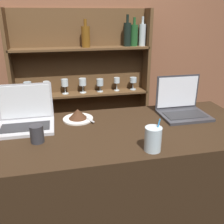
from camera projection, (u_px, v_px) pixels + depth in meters
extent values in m
cube|color=black|center=(86.00, 207.00, 1.61)|extent=(2.07, 0.69, 1.06)
cube|color=brown|center=(68.00, 52.00, 2.41)|extent=(7.00, 0.06, 2.70)
cube|color=brown|center=(16.00, 107.00, 2.37)|extent=(0.03, 0.18, 1.75)
cube|color=brown|center=(144.00, 98.00, 2.63)|extent=(0.03, 0.18, 1.75)
cube|color=brown|center=(83.00, 99.00, 2.57)|extent=(1.32, 0.02, 1.75)
cube|color=brown|center=(85.00, 133.00, 2.62)|extent=(1.28, 0.18, 0.02)
cube|color=brown|center=(83.00, 94.00, 2.47)|extent=(1.28, 0.18, 0.02)
cube|color=brown|center=(81.00, 49.00, 2.31)|extent=(1.28, 0.18, 0.02)
cylinder|color=silver|center=(29.00, 96.00, 2.36)|extent=(0.06, 0.06, 0.01)
cylinder|color=silver|center=(28.00, 92.00, 2.34)|extent=(0.01, 0.01, 0.08)
cylinder|color=silver|center=(27.00, 85.00, 2.32)|extent=(0.07, 0.07, 0.05)
cylinder|color=silver|center=(47.00, 95.00, 2.39)|extent=(0.06, 0.06, 0.01)
cylinder|color=silver|center=(47.00, 91.00, 2.38)|extent=(0.01, 0.01, 0.06)
cylinder|color=silver|center=(46.00, 85.00, 2.36)|extent=(0.06, 0.06, 0.06)
cylinder|color=silver|center=(65.00, 93.00, 2.43)|extent=(0.06, 0.06, 0.01)
cylinder|color=silver|center=(65.00, 90.00, 2.41)|extent=(0.01, 0.01, 0.07)
cylinder|color=silver|center=(65.00, 83.00, 2.39)|extent=(0.07, 0.07, 0.07)
cylinder|color=silver|center=(83.00, 92.00, 2.46)|extent=(0.06, 0.06, 0.01)
cylinder|color=silver|center=(83.00, 89.00, 2.45)|extent=(0.01, 0.01, 0.07)
cylinder|color=silver|center=(83.00, 82.00, 2.42)|extent=(0.07, 0.07, 0.07)
cylinder|color=silver|center=(100.00, 91.00, 2.49)|extent=(0.06, 0.06, 0.01)
cylinder|color=silver|center=(100.00, 88.00, 2.48)|extent=(0.01, 0.01, 0.06)
cylinder|color=silver|center=(100.00, 82.00, 2.46)|extent=(0.07, 0.07, 0.07)
cylinder|color=silver|center=(117.00, 90.00, 2.53)|extent=(0.05, 0.05, 0.01)
cylinder|color=silver|center=(117.00, 86.00, 2.51)|extent=(0.01, 0.01, 0.08)
cylinder|color=silver|center=(117.00, 80.00, 2.49)|extent=(0.06, 0.06, 0.05)
cylinder|color=silver|center=(133.00, 89.00, 2.56)|extent=(0.06, 0.06, 0.01)
cylinder|color=silver|center=(133.00, 86.00, 2.55)|extent=(0.01, 0.01, 0.07)
cylinder|color=silver|center=(133.00, 80.00, 2.53)|extent=(0.07, 0.07, 0.05)
cylinder|color=#1E4C23|center=(134.00, 35.00, 2.37)|extent=(0.07, 0.07, 0.20)
cylinder|color=#1E4C23|center=(134.00, 21.00, 2.32)|extent=(0.02, 0.02, 0.07)
cylinder|color=#B2C1C6|center=(142.00, 35.00, 2.38)|extent=(0.07, 0.07, 0.20)
cylinder|color=#B2C1C6|center=(143.00, 20.00, 2.33)|extent=(0.02, 0.02, 0.07)
cylinder|color=brown|center=(86.00, 37.00, 2.28)|extent=(0.08, 0.08, 0.19)
cylinder|color=brown|center=(85.00, 23.00, 2.23)|extent=(0.03, 0.03, 0.06)
cylinder|color=black|center=(127.00, 35.00, 2.35)|extent=(0.07, 0.07, 0.21)
cylinder|color=black|center=(128.00, 19.00, 2.30)|extent=(0.02, 0.02, 0.07)
cube|color=#ADADB2|center=(26.00, 128.00, 1.46)|extent=(0.33, 0.24, 0.02)
cube|color=#28282B|center=(25.00, 127.00, 1.45)|extent=(0.28, 0.13, 0.00)
cube|color=#ADADB2|center=(25.00, 102.00, 1.53)|extent=(0.33, 0.00, 0.23)
cube|color=silver|center=(25.00, 102.00, 1.52)|extent=(0.30, 0.01, 0.20)
cube|color=#333338|center=(184.00, 115.00, 1.64)|extent=(0.31, 0.25, 0.02)
cube|color=#28282B|center=(185.00, 115.00, 1.63)|extent=(0.26, 0.14, 0.00)
cube|color=#333338|center=(177.00, 92.00, 1.71)|extent=(0.31, 0.00, 0.23)
cube|color=white|center=(177.00, 92.00, 1.70)|extent=(0.28, 0.01, 0.21)
cylinder|color=silver|center=(78.00, 119.00, 1.60)|extent=(0.19, 0.19, 0.01)
cone|color=#422616|center=(78.00, 114.00, 1.58)|extent=(0.12, 0.12, 0.06)
cube|color=#B7B7BC|center=(87.00, 118.00, 1.59)|extent=(0.08, 0.16, 0.00)
cylinder|color=silver|center=(153.00, 139.00, 1.22)|extent=(0.08, 0.08, 0.12)
cylinder|color=#338CD8|center=(156.00, 135.00, 1.21)|extent=(0.04, 0.01, 0.17)
cylinder|color=#2D2D33|center=(37.00, 134.00, 1.30)|extent=(0.07, 0.07, 0.09)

